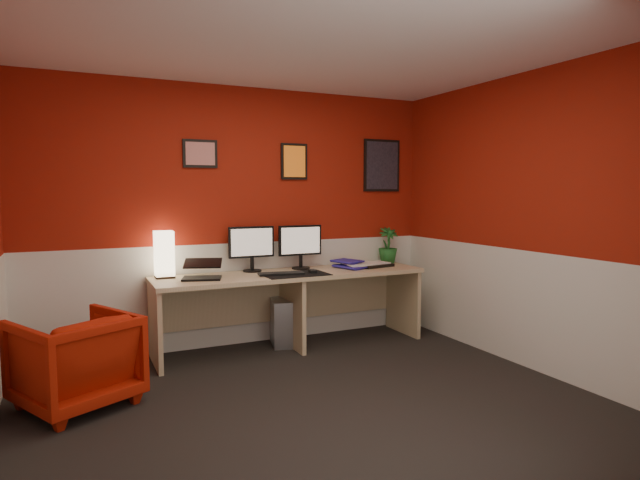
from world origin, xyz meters
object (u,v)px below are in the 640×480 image
at_px(pc_tower, 282,321).
at_px(armchair, 76,361).
at_px(shoji_lamp, 164,256).
at_px(potted_plant, 388,245).
at_px(monitor_left, 252,242).
at_px(zen_tray, 374,265).
at_px(laptop, 202,267).
at_px(desk, 292,310).
at_px(monitor_right, 301,240).

bearing_deg(pc_tower, armchair, -142.94).
height_order(shoji_lamp, pc_tower, shoji_lamp).
distance_m(shoji_lamp, potted_plant, 2.36).
height_order(pc_tower, armchair, armchair).
relative_size(monitor_left, zen_tray, 1.66).
distance_m(monitor_left, potted_plant, 1.54).
relative_size(shoji_lamp, laptop, 1.21).
height_order(monitor_left, potted_plant, monitor_left).
relative_size(desk, pc_tower, 5.78).
bearing_deg(laptop, monitor_right, 29.71).
xyz_separation_m(laptop, pc_tower, (0.82, 0.19, -0.61)).
xyz_separation_m(laptop, monitor_left, (0.54, 0.25, 0.18)).
xyz_separation_m(monitor_right, zen_tray, (0.74, -0.17, -0.28)).
distance_m(laptop, monitor_left, 0.62).
relative_size(laptop, potted_plant, 0.87).
distance_m(potted_plant, pc_tower, 1.44).
xyz_separation_m(monitor_left, armchair, (-1.57, -0.88, -0.69)).
bearing_deg(pc_tower, monitor_left, -178.28).
distance_m(laptop, armchair, 1.31).
distance_m(monitor_right, armchair, 2.34).
distance_m(laptop, potted_plant, 2.09).
distance_m(zen_tray, armchair, 2.92).
bearing_deg(pc_tower, shoji_lamp, -168.65).
relative_size(laptop, pc_tower, 0.73).
bearing_deg(desk, laptop, -178.21).
bearing_deg(zen_tray, laptop, -178.74).
relative_size(desk, armchair, 3.62).
distance_m(desk, monitor_left, 0.76).
bearing_deg(desk, monitor_left, 145.92).
relative_size(potted_plant, pc_tower, 0.84).
xyz_separation_m(laptop, zen_tray, (1.78, 0.04, -0.09)).
bearing_deg(desk, monitor_right, 46.96).
relative_size(shoji_lamp, pc_tower, 0.89).
height_order(monitor_left, zen_tray, monitor_left).
bearing_deg(potted_plant, armchair, -164.34).
relative_size(shoji_lamp, zen_tray, 1.14).
distance_m(laptop, pc_tower, 1.04).
bearing_deg(potted_plant, monitor_right, -178.25).
height_order(shoji_lamp, armchair, shoji_lamp).
height_order(laptop, potted_plant, potted_plant).
distance_m(desk, zen_tray, 0.99).
xyz_separation_m(monitor_left, monitor_right, (0.49, -0.04, 0.00)).
xyz_separation_m(zen_tray, pc_tower, (-0.96, 0.15, -0.52)).
height_order(monitor_left, pc_tower, monitor_left).
xyz_separation_m(shoji_lamp, potted_plant, (2.36, 0.02, -0.01)).
bearing_deg(monitor_left, armchair, -150.85).
bearing_deg(monitor_left, desk, -34.08).
distance_m(monitor_left, pc_tower, 0.84).
xyz_separation_m(desk, shoji_lamp, (-1.15, 0.20, 0.56)).
bearing_deg(armchair, laptop, -176.01).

